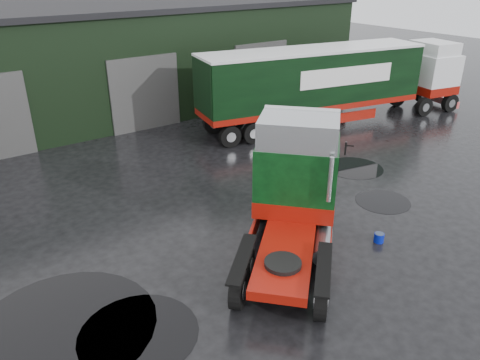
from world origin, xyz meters
name	(u,v)px	position (x,y,z in m)	size (l,w,h in m)	color
ground	(282,254)	(0.00, 0.00, 0.00)	(100.00, 100.00, 0.00)	black
warehouse	(102,56)	(2.00, 20.00, 3.16)	(32.40, 12.40, 6.30)	black
hero_tractor	(291,201)	(-0.08, -0.38, 2.12)	(2.89, 6.82, 4.24)	black
lorry_right	(312,88)	(9.70, 9.00, 2.19)	(2.88, 16.64, 4.37)	silver
wash_bucket	(379,238)	(3.12, -1.32, 0.16)	(0.33, 0.33, 0.31)	#0717A2
tree_back_b	(148,22)	(10.00, 30.00, 3.75)	(4.40, 4.40, 7.50)	black
puddle_0	(139,333)	(-5.24, -0.58, 0.00)	(3.06, 3.06, 0.01)	black
puddle_1	(383,201)	(5.60, 0.49, 0.00)	(2.13, 2.13, 0.01)	black
puddle_2	(64,327)	(-6.71, 0.76, 0.00)	(4.75, 4.75, 0.01)	black
puddle_4	(354,168)	(7.20, 3.37, 0.00)	(2.58, 2.58, 0.01)	black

